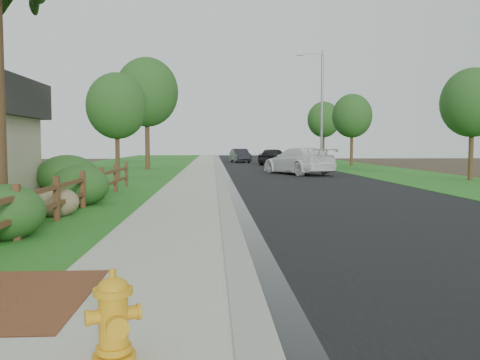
{
  "coord_description": "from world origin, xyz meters",
  "views": [
    {
      "loc": [
        0.02,
        -6.74,
        1.83
      ],
      "look_at": [
        0.65,
        4.82,
        1.02
      ],
      "focal_mm": 38.0,
      "sensor_mm": 36.0,
      "label": 1
    }
  ],
  "objects": [
    {
      "name": "verge_far",
      "position": [
        11.5,
        35.0,
        0.02
      ],
      "size": [
        6.0,
        90.0,
        0.04
      ],
      "primitive_type": "cube",
      "color": "#255E1B",
      "rests_on": "ground"
    },
    {
      "name": "grass_strip",
      "position": [
        -2.8,
        35.0,
        0.03
      ],
      "size": [
        1.6,
        90.0,
        0.06
      ],
      "primitive_type": "cube",
      "color": "#255E1B",
      "rests_on": "ground"
    },
    {
      "name": "lawn_near",
      "position": [
        -8.0,
        35.0,
        0.02
      ],
      "size": [
        9.0,
        90.0,
        0.04
      ],
      "primitive_type": "cube",
      "color": "#255E1B",
      "rests_on": "ground"
    },
    {
      "name": "road",
      "position": [
        4.6,
        35.0,
        0.01
      ],
      "size": [
        8.0,
        90.0,
        0.02
      ],
      "primitive_type": "cube",
      "color": "black",
      "rests_on": "ground"
    },
    {
      "name": "tree_near_right",
      "position": [
        13.0,
        18.1,
        3.91
      ],
      "size": [
        3.14,
        3.14,
        5.65
      ],
      "color": "#382B17",
      "rests_on": "ground"
    },
    {
      "name": "dark_car_mid",
      "position": [
        5.49,
        38.26,
        0.77
      ],
      "size": [
        3.44,
        4.75,
        1.5
      ],
      "primitive_type": "imported",
      "rotation": [
        0.0,
        0.0,
        2.71
      ],
      "color": "black",
      "rests_on": "road"
    },
    {
      "name": "ground",
      "position": [
        0.0,
        0.0,
        0.0
      ],
      "size": [
        120.0,
        120.0,
        0.0
      ],
      "primitive_type": "plane",
      "color": "#342B1C"
    },
    {
      "name": "white_suv",
      "position": [
        5.27,
        24.01,
        0.83
      ],
      "size": [
        4.3,
        6.06,
        1.63
      ],
      "primitive_type": "imported",
      "rotation": [
        0.0,
        0.0,
        3.54
      ],
      "color": "white",
      "rests_on": "road"
    },
    {
      "name": "dark_car_far",
      "position": [
        2.85,
        44.9,
        0.71
      ],
      "size": [
        2.09,
        4.39,
        1.39
      ],
      "primitive_type": "imported",
      "rotation": [
        0.0,
        0.0,
        0.15
      ],
      "color": "black",
      "rests_on": "road"
    },
    {
      "name": "streetlight",
      "position": [
        8.53,
        33.33,
        5.24
      ],
      "size": [
        2.14,
        0.49,
        9.25
      ],
      "color": "gray",
      "rests_on": "ground"
    },
    {
      "name": "tree_near_left",
      "position": [
        -4.94,
        20.17,
        3.83
      ],
      "size": [
        3.14,
        3.14,
        5.57
      ],
      "color": "#382B17",
      "rests_on": "ground"
    },
    {
      "name": "shrub_c",
      "position": [
        -3.9,
        8.43,
        0.61
      ],
      "size": [
        1.91,
        1.91,
        1.23
      ],
      "primitive_type": "ellipsoid",
      "rotation": [
        0.0,
        0.0,
        -0.13
      ],
      "color": "#214E1B",
      "rests_on": "ground"
    },
    {
      "name": "shrub_a",
      "position": [
        -3.9,
        3.05,
        0.54
      ],
      "size": [
        1.46,
        1.46,
        1.08
      ],
      "primitive_type": "ellipsoid",
      "rotation": [
        0.0,
        0.0,
        -0.01
      ],
      "color": "#214E1B",
      "rests_on": "ground"
    },
    {
      "name": "tree_far_right",
      "position": [
        11.91,
        47.15,
        4.49
      ],
      "size": [
        3.48,
        3.48,
        6.41
      ],
      "color": "#382B17",
      "rests_on": "ground"
    },
    {
      "name": "fire_hydrant",
      "position": [
        -0.77,
        -2.75,
        0.44
      ],
      "size": [
        0.49,
        0.4,
        0.74
      ],
      "color": "orange",
      "rests_on": "sidewalk"
    },
    {
      "name": "boulder",
      "position": [
        -3.9,
        6.12,
        0.38
      ],
      "size": [
        1.21,
        0.94,
        0.77
      ],
      "primitive_type": "ellipsoid",
      "rotation": [
        0.0,
        0.0,
        -0.06
      ],
      "color": "brown",
      "rests_on": "ground"
    },
    {
      "name": "ranch_fence",
      "position": [
        -3.6,
        6.4,
        0.62
      ],
      "size": [
        0.12,
        16.92,
        1.1
      ],
      "color": "#452717",
      "rests_on": "ground"
    },
    {
      "name": "brick_patch",
      "position": [
        -2.2,
        -1.0,
        0.06
      ],
      "size": [
        1.6,
        2.4,
        0.11
      ],
      "primitive_type": "cube",
      "color": "brown",
      "rests_on": "ground"
    },
    {
      "name": "wet_gutter",
      "position": [
        0.75,
        35.0,
        0.02
      ],
      "size": [
        0.5,
        90.0,
        0.0
      ],
      "primitive_type": "cube",
      "color": "black",
      "rests_on": "road"
    },
    {
      "name": "shrub_d",
      "position": [
        -5.15,
        11.62,
        0.73
      ],
      "size": [
        2.54,
        2.54,
        1.46
      ],
      "primitive_type": "ellipsoid",
      "rotation": [
        0.0,
        0.0,
        -0.21
      ],
      "color": "#214E1B",
      "rests_on": "ground"
    },
    {
      "name": "sidewalk",
      "position": [
        -0.9,
        35.0,
        0.05
      ],
      "size": [
        2.2,
        90.0,
        0.1
      ],
      "primitive_type": "cube",
      "color": "#A8A492",
      "rests_on": "ground"
    },
    {
      "name": "curb",
      "position": [
        0.4,
        35.0,
        0.06
      ],
      "size": [
        0.4,
        90.0,
        0.12
      ],
      "primitive_type": "cube",
      "color": "#9C9B8E",
      "rests_on": "ground"
    },
    {
      "name": "tree_mid_left",
      "position": [
        -4.68,
        30.37,
        5.57
      ],
      "size": [
        4.52,
        4.52,
        8.07
      ],
      "color": "#382B17",
      "rests_on": "ground"
    },
    {
      "name": "tree_mid_right",
      "position": [
        11.86,
        35.93,
        4.25
      ],
      "size": [
        3.37,
        3.37,
        6.11
      ],
      "color": "#382B17",
      "rests_on": "ground"
    }
  ]
}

